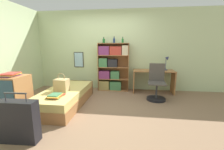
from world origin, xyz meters
name	(u,v)px	position (x,y,z in m)	size (l,w,h in m)	color
ground_plane	(96,106)	(0.00, 0.00, 0.00)	(14.00, 14.00, 0.00)	#84664C
wall_back	(106,51)	(0.00, 1.63, 1.30)	(10.00, 0.09, 2.60)	beige
wall_left	(1,52)	(-2.38, 0.00, 1.30)	(0.06, 10.00, 2.60)	beige
bed	(65,97)	(-0.79, 0.02, 0.20)	(0.91, 1.98, 0.40)	#A36B3D
handbag	(62,85)	(-0.78, -0.15, 0.55)	(0.30, 0.25, 0.43)	tan
book_stack_on_bed	(56,96)	(-0.72, -0.56, 0.43)	(0.32, 0.38, 0.06)	#427A4C
suitcase	(19,121)	(-0.84, -1.49, 0.33)	(0.59, 0.22, 0.79)	black
dresser	(11,95)	(-1.72, -0.59, 0.42)	(0.64, 0.58, 0.83)	#A36B3D
magazine_pile_on_dresser	(11,74)	(-1.67, -0.60, 0.87)	(0.33, 0.40, 0.07)	#7A336B
bookcase	(111,67)	(0.19, 1.42, 0.76)	(0.99, 0.31, 1.54)	#A36B3D
bottle_green	(104,41)	(-0.06, 1.44, 1.61)	(0.08, 0.08, 0.19)	#1E6B2D
bottle_brown	(114,41)	(0.27, 1.45, 1.62)	(0.07, 0.07, 0.20)	navy
bottle_clear	(123,41)	(0.55, 1.39, 1.61)	(0.06, 0.06, 0.19)	#1E6B2D
desk	(153,77)	(1.53, 1.31, 0.50)	(1.25, 0.53, 0.71)	#A36B3D
desk_lamp	(167,60)	(1.93, 1.40, 1.02)	(0.19, 0.15, 0.47)	navy
desk_chair	(156,88)	(1.53, 0.68, 0.31)	(0.50, 0.50, 0.98)	black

